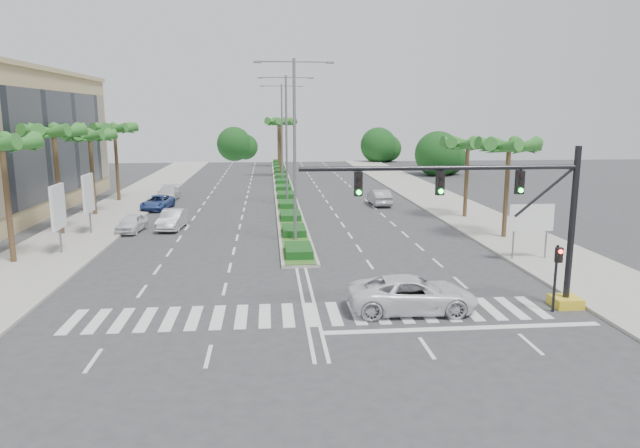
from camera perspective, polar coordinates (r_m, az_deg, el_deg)
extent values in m
plane|color=#333335|center=(24.98, -0.89, -9.03)|extent=(160.00, 160.00, 0.00)
cube|color=gray|center=(47.36, 15.85, 0.24)|extent=(6.00, 120.00, 0.15)
cube|color=gray|center=(46.23, -22.03, -0.40)|extent=(6.00, 120.00, 0.15)
cube|color=gray|center=(68.95, -3.73, 3.90)|extent=(2.20, 75.00, 0.20)
cube|color=#2C5E20|center=(68.94, -3.73, 4.00)|extent=(1.80, 75.00, 0.04)
cube|color=gold|center=(28.16, 23.34, -7.15)|extent=(1.20, 1.20, 0.45)
cylinder|color=black|center=(27.33, 23.89, -0.19)|extent=(0.28, 0.28, 7.00)
cylinder|color=black|center=(24.61, 12.00, 5.50)|extent=(12.00, 0.20, 0.20)
cylinder|color=black|center=(26.45, 21.48, 2.94)|extent=(2.53, 0.12, 2.15)
cube|color=black|center=(25.92, 19.37, 3.94)|extent=(0.32, 0.24, 1.00)
cylinder|color=#19E533|center=(25.83, 19.46, 3.19)|extent=(0.20, 0.06, 0.20)
cube|color=black|center=(24.68, 11.94, 4.00)|extent=(0.32, 0.24, 1.00)
cylinder|color=#19E533|center=(24.58, 12.01, 3.22)|extent=(0.20, 0.06, 0.20)
cube|color=black|center=(23.88, 3.87, 3.98)|extent=(0.32, 0.24, 1.00)
cylinder|color=#19E533|center=(23.79, 3.91, 3.18)|extent=(0.20, 0.06, 0.20)
cylinder|color=black|center=(26.88, 22.46, -5.08)|extent=(0.12, 0.12, 3.00)
cube|color=black|center=(26.48, 22.78, -2.88)|extent=(0.28, 0.22, 0.65)
cylinder|color=red|center=(26.33, 22.94, -2.56)|extent=(0.18, 0.05, 0.18)
cylinder|color=slate|center=(35.22, 18.78, -1.33)|extent=(0.10, 0.10, 2.80)
cylinder|color=slate|center=(36.08, 21.68, -1.24)|extent=(0.10, 0.10, 2.80)
cube|color=#0C6638|center=(35.42, 20.38, 0.61)|extent=(2.60, 0.08, 1.50)
cube|color=white|center=(35.37, 20.41, 0.60)|extent=(2.70, 0.02, 1.60)
cylinder|color=slate|center=(38.31, -24.55, -0.79)|extent=(0.12, 0.12, 2.80)
cube|color=white|center=(38.04, -24.74, 1.57)|extent=(0.18, 2.10, 2.70)
cube|color=#D8594C|center=(38.04, -24.74, 1.57)|extent=(0.12, 2.00, 2.60)
cylinder|color=slate|center=(43.91, -22.02, 0.79)|extent=(0.12, 0.12, 2.80)
cube|color=white|center=(43.68, -22.17, 2.86)|extent=(0.18, 2.10, 2.70)
cube|color=#D8594C|center=(43.68, -22.17, 2.86)|extent=(0.12, 2.00, 2.60)
cylinder|color=brown|center=(36.87, -28.75, 1.74)|extent=(0.32, 0.32, 7.00)
sphere|color=brown|center=(36.56, -29.24, 7.01)|extent=(0.70, 0.70, 0.70)
cone|color=#216926|center=(36.13, -27.63, 6.96)|extent=(0.90, 3.62, 1.50)
cone|color=#216926|center=(37.08, -27.72, 7.03)|extent=(3.39, 2.96, 1.50)
cone|color=#216926|center=(37.64, -28.92, 6.96)|extent=(3.73, 1.68, 1.50)
cone|color=#216926|center=(35.50, -28.77, 6.81)|extent=(3.39, 2.96, 1.50)
cylinder|color=brown|center=(44.22, -24.72, 3.67)|extent=(0.32, 0.32, 7.40)
sphere|color=brown|center=(43.97, -25.09, 8.32)|extent=(0.70, 0.70, 0.70)
cone|color=#216926|center=(43.62, -23.71, 8.29)|extent=(0.90, 3.62, 1.50)
cone|color=#216926|center=(44.57, -23.87, 8.31)|extent=(3.39, 2.96, 1.50)
cone|color=#216926|center=(45.07, -24.92, 8.25)|extent=(3.73, 1.68, 1.50)
cone|color=#216926|center=(44.77, -26.08, 8.14)|extent=(2.38, 3.65, 1.50)
cone|color=#216926|center=(43.87, -26.52, 8.07)|extent=(2.38, 3.65, 1.50)
cone|color=#216926|center=(43.05, -25.87, 8.09)|extent=(3.73, 1.68, 1.50)
cone|color=#216926|center=(42.94, -24.60, 8.19)|extent=(3.39, 2.96, 1.50)
cylinder|color=brown|center=(51.82, -21.80, 4.48)|extent=(0.32, 0.32, 6.80)
sphere|color=brown|center=(51.60, -22.06, 8.12)|extent=(0.70, 0.70, 0.70)
cone|color=#216926|center=(51.30, -20.86, 8.08)|extent=(0.90, 3.62, 1.50)
cone|color=#216926|center=(52.24, -21.05, 8.11)|extent=(3.39, 2.96, 1.50)
cone|color=#216926|center=(52.70, -21.97, 8.06)|extent=(3.73, 1.68, 1.50)
cone|color=#216926|center=(52.35, -22.95, 7.98)|extent=(2.38, 3.65, 1.50)
cone|color=#216926|center=(51.44, -23.27, 7.92)|extent=(2.38, 3.65, 1.50)
cone|color=#216926|center=(50.65, -22.66, 7.93)|extent=(3.73, 1.68, 1.50)
cone|color=#216926|center=(50.58, -21.58, 8.00)|extent=(3.39, 2.96, 1.50)
cylinder|color=brown|center=(59.48, -19.65, 5.56)|extent=(0.32, 0.32, 7.20)
sphere|color=brown|center=(59.29, -19.87, 8.93)|extent=(0.70, 0.70, 0.70)
cone|color=#216926|center=(59.03, -18.82, 8.89)|extent=(0.90, 3.62, 1.50)
cone|color=#216926|center=(59.96, -19.02, 8.90)|extent=(3.39, 2.96, 1.50)
cone|color=#216926|center=(60.39, -19.84, 8.86)|extent=(3.73, 1.68, 1.50)
cone|color=#216926|center=(60.01, -20.68, 8.79)|extent=(2.38, 3.65, 1.50)
cone|color=#216926|center=(59.09, -20.92, 8.75)|extent=(2.38, 3.65, 1.50)
cone|color=#216926|center=(58.32, -20.36, 8.77)|extent=(3.73, 1.68, 1.50)
cone|color=#216926|center=(58.29, -19.42, 8.83)|extent=(3.39, 2.96, 1.50)
cylinder|color=brown|center=(41.13, 18.13, 3.02)|extent=(0.32, 0.32, 6.50)
sphere|color=brown|center=(40.84, 18.40, 7.40)|extent=(0.70, 0.70, 0.70)
cone|color=#216926|center=(41.30, 19.80, 7.21)|extent=(0.90, 3.62, 1.50)
cone|color=#216926|center=(41.91, 18.79, 7.32)|extent=(3.39, 2.96, 1.50)
cone|color=#216926|center=(41.74, 17.49, 7.38)|extent=(3.73, 1.68, 1.50)
cone|color=#216926|center=(40.91, 16.84, 7.36)|extent=(2.38, 3.65, 1.50)
cone|color=#216926|center=(40.02, 17.35, 7.26)|extent=(2.38, 3.65, 1.50)
cone|color=#216926|center=(39.77, 18.68, 7.16)|extent=(3.73, 1.68, 1.50)
cone|color=#216926|center=(40.35, 19.77, 7.14)|extent=(3.39, 2.96, 1.50)
cylinder|color=brown|center=(48.54, 14.42, 4.18)|extent=(0.32, 0.32, 6.20)
sphere|color=brown|center=(48.29, 14.59, 7.71)|extent=(0.70, 0.70, 0.70)
cone|color=#216926|center=(48.68, 15.81, 7.56)|extent=(0.90, 3.62, 1.50)
cone|color=#216926|center=(49.34, 15.00, 7.64)|extent=(3.39, 2.96, 1.50)
cone|color=#216926|center=(49.23, 13.89, 7.68)|extent=(3.73, 1.68, 1.50)
cone|color=#216926|center=(48.42, 13.28, 7.66)|extent=(2.38, 3.65, 1.50)
cone|color=#216926|center=(47.52, 13.64, 7.59)|extent=(2.38, 3.65, 1.50)
cone|color=#216926|center=(47.21, 14.74, 7.52)|extent=(3.73, 1.68, 1.50)
cone|color=#216926|center=(47.73, 15.71, 7.50)|extent=(3.39, 2.96, 1.50)
cylinder|color=brown|center=(78.58, -3.96, 7.44)|extent=(0.32, 0.32, 7.50)
sphere|color=brown|center=(78.44, -4.00, 10.10)|extent=(0.70, 0.70, 0.70)
cone|color=#216926|center=(78.47, -3.18, 10.04)|extent=(0.90, 3.62, 1.50)
cone|color=#216926|center=(79.32, -3.51, 10.04)|extent=(3.39, 2.96, 1.50)
cone|color=#216926|center=(79.51, -4.20, 10.04)|extent=(3.73, 1.68, 1.50)
cone|color=#216926|center=(78.90, -4.74, 10.02)|extent=(2.38, 3.65, 1.50)
cone|color=#216926|center=(77.95, -4.73, 10.01)|extent=(2.38, 3.65, 1.50)
cone|color=#216926|center=(77.36, -4.17, 10.01)|extent=(3.73, 1.68, 1.50)
cone|color=#216926|center=(77.60, -3.47, 10.02)|extent=(3.39, 2.96, 1.50)
cylinder|color=brown|center=(93.55, -4.18, 7.99)|extent=(0.32, 0.32, 7.50)
sphere|color=brown|center=(93.43, -4.21, 10.23)|extent=(0.70, 0.70, 0.70)
cone|color=#216926|center=(93.46, -3.53, 10.18)|extent=(0.90, 3.62, 1.50)
cone|color=#216926|center=(94.31, -3.80, 10.18)|extent=(3.39, 2.96, 1.50)
cone|color=#216926|center=(94.50, -4.37, 10.17)|extent=(3.73, 1.68, 1.50)
cone|color=#216926|center=(93.90, -4.83, 10.16)|extent=(2.38, 3.65, 1.50)
cone|color=#216926|center=(92.94, -4.83, 10.16)|extent=(2.38, 3.65, 1.50)
cone|color=#216926|center=(92.36, -4.35, 10.16)|extent=(3.73, 1.68, 1.50)
cone|color=#216926|center=(92.59, -3.77, 10.17)|extent=(3.39, 2.96, 1.50)
cylinder|color=slate|center=(37.54, -2.55, 7.07)|extent=(0.20, 0.20, 12.00)
cylinder|color=slate|center=(37.56, -4.53, 15.90)|extent=(2.40, 0.10, 0.10)
cylinder|color=slate|center=(37.67, -0.73, 15.92)|extent=(2.40, 0.10, 0.10)
cube|color=slate|center=(37.55, -6.27, 15.80)|extent=(0.50, 0.25, 0.12)
cube|color=slate|center=(37.77, 1.00, 15.83)|extent=(0.50, 0.25, 0.12)
cylinder|color=slate|center=(53.50, -3.37, 8.22)|extent=(0.20, 0.20, 12.00)
cylinder|color=slate|center=(53.51, -4.77, 14.41)|extent=(2.40, 0.10, 0.10)
cylinder|color=slate|center=(53.59, -2.12, 14.44)|extent=(2.40, 0.10, 0.10)
cube|color=slate|center=(53.51, -5.98, 14.34)|extent=(0.50, 0.25, 0.12)
cube|color=slate|center=(53.66, -0.91, 14.39)|extent=(0.50, 0.25, 0.12)
cylinder|color=slate|center=(69.48, -3.82, 8.84)|extent=(0.20, 0.20, 12.00)
cylinder|color=slate|center=(69.49, -4.90, 13.61)|extent=(2.40, 0.10, 0.10)
cylinder|color=slate|center=(69.55, -2.86, 13.63)|extent=(2.40, 0.10, 0.10)
cube|color=slate|center=(69.49, -5.83, 13.55)|extent=(0.50, 0.25, 0.12)
cube|color=slate|center=(69.60, -1.93, 13.60)|extent=(0.50, 0.25, 0.12)
imported|color=white|center=(44.05, -18.31, 0.08)|extent=(1.93, 3.95, 1.30)
imported|color=silver|center=(44.34, -14.52, 0.45)|extent=(1.95, 4.53, 1.45)
imported|color=#2C4589|center=(53.75, -15.94, 2.08)|extent=(2.68, 4.84, 1.28)
imported|color=silver|center=(59.06, -14.99, 2.96)|extent=(2.00, 4.83, 1.40)
imported|color=white|center=(25.45, 9.24, -6.93)|extent=(5.71, 2.79, 1.56)
imported|color=#9F9FA3|center=(54.47, 5.95, 2.68)|extent=(1.68, 4.62, 1.51)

